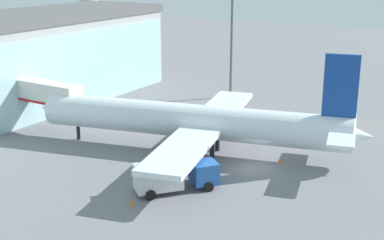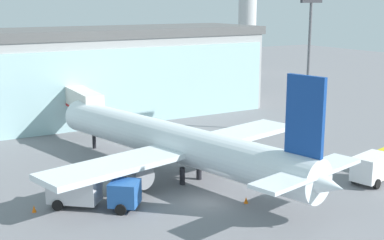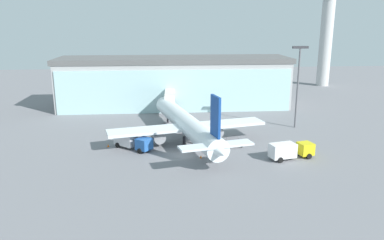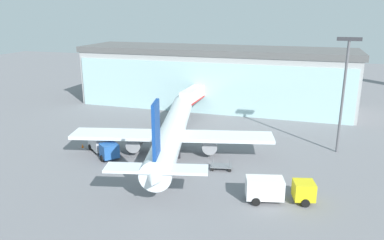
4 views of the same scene
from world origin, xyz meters
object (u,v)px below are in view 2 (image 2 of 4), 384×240
fuel_truck (379,165)px  safety_cone_wingtip (34,209)px  safety_cone_nose (246,200)px  jet_bridge (80,100)px  catering_truck (91,190)px  airplane (176,143)px  baggage_cart (268,169)px  apron_light_mast (309,53)px

fuel_truck → safety_cone_wingtip: 30.80m
fuel_truck → safety_cone_nose: (-14.07, 1.50, -1.19)m
jet_bridge → safety_cone_nose: jet_bridge is taller
safety_cone_nose → catering_truck: bearing=153.5°
airplane → baggage_cart: size_ratio=11.78×
jet_bridge → fuel_truck: jet_bridge is taller
safety_cone_nose → airplane: bearing=100.5°
airplane → safety_cone_nose: airplane is taller
jet_bridge → catering_truck: jet_bridge is taller
apron_light_mast → fuel_truck: bearing=-112.3°
apron_light_mast → airplane: size_ratio=0.46×
catering_truck → safety_cone_wingtip: catering_truck is taller
catering_truck → safety_cone_wingtip: (-4.22, 1.35, -1.19)m
catering_truck → fuel_truck: 26.35m
apron_light_mast → baggage_cart: size_ratio=5.45×
catering_truck → fuel_truck: (25.36, -7.13, 0.00)m
fuel_truck → catering_truck: bearing=150.7°
jet_bridge → baggage_cart: bearing=-153.8°
jet_bridge → apron_light_mast: bearing=-113.7°
baggage_cart → jet_bridge: bearing=-76.3°
apron_light_mast → catering_truck: bearing=-161.9°
jet_bridge → apron_light_mast: (25.39, -12.38, 5.46)m
safety_cone_wingtip → fuel_truck: bearing=-16.0°
airplane → catering_truck: 10.34m
baggage_cart → safety_cone_wingtip: size_ratio=5.53×
apron_light_mast → airplane: bearing=-162.0°
airplane → safety_cone_nose: size_ratio=65.09×
jet_bridge → fuel_truck: (18.11, -30.16, -3.05)m
catering_truck → airplane: bearing=58.9°
safety_cone_nose → fuel_truck: bearing=-6.1°
apron_light_mast → baggage_cart: (-14.93, -11.18, -9.48)m
safety_cone_wingtip → airplane: bearing=7.5°
fuel_truck → jet_bridge: bearing=107.4°
catering_truck → safety_cone_nose: 12.68m
fuel_truck → safety_cone_nose: 14.20m
airplane → safety_cone_nose: 9.46m
apron_light_mast → airplane: (-22.97, -7.46, -6.68)m
jet_bridge → safety_cone_wingtip: bearing=154.4°
apron_light_mast → safety_cone_wingtip: size_ratio=30.12×
airplane → catering_truck: bearing=95.3°
airplane → fuel_truck: size_ratio=4.70×
apron_light_mast → fuel_truck: 21.01m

